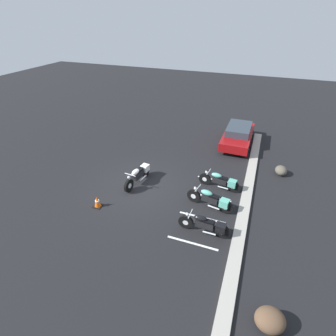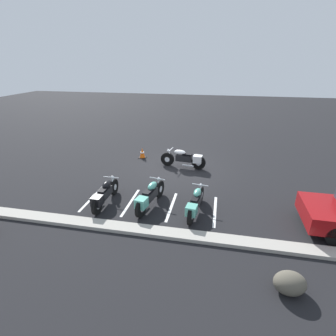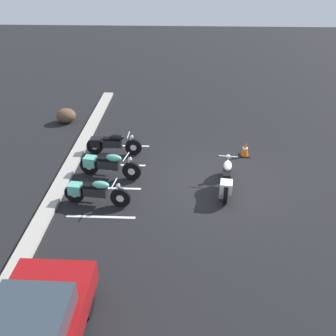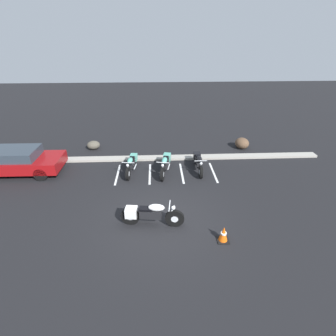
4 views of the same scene
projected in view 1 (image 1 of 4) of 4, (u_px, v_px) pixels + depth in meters
name	position (u px, v px, depth m)	size (l,w,h in m)	color
ground	(140.00, 187.00, 13.80)	(60.00, 60.00, 0.00)	black
motorcycle_white_featured	(139.00, 174.00, 13.93)	(2.32, 0.70, 0.91)	black
parked_bike_0	(221.00, 181.00, 13.45)	(0.66, 2.14, 0.84)	black
parked_bike_1	(212.00, 200.00, 12.11)	(0.79, 2.23, 0.89)	black
parked_bike_2	(206.00, 225.00, 10.72)	(0.61, 2.16, 0.85)	black
car_red	(238.00, 135.00, 17.83)	(4.32, 1.85, 1.29)	black
concrete_curb	(244.00, 209.00, 12.17)	(18.00, 0.50, 0.12)	#A8A399
landscape_rock_0	(270.00, 320.00, 7.57)	(0.89, 0.80, 0.66)	brown
landscape_rock_1	(281.00, 170.00, 14.69)	(0.76, 0.63, 0.51)	#544E42
traffic_cone	(97.00, 202.00, 12.30)	(0.40, 0.40, 0.58)	black
stall_line_0	(216.00, 180.00, 14.34)	(0.10, 2.10, 0.00)	white
stall_line_1	(210.00, 197.00, 13.05)	(0.10, 2.10, 0.00)	white
stall_line_2	(202.00, 217.00, 11.76)	(0.10, 2.10, 0.00)	white
stall_line_3	(192.00, 243.00, 10.47)	(0.10, 2.10, 0.00)	white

